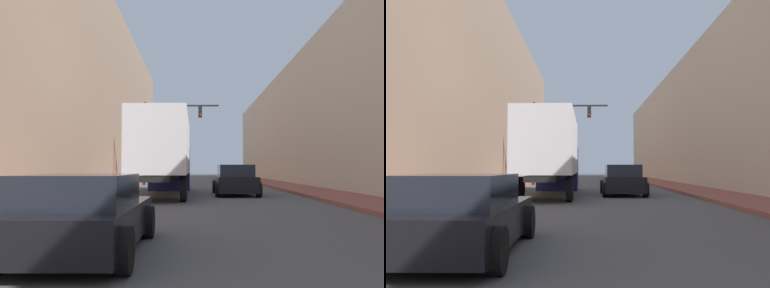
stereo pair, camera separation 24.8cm
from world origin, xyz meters
The scene contains 8 objects.
sidewalk_right centered at (6.07, 30.00, 0.07)m, with size 2.71×80.00×0.15m.
sidewalk_left centered at (-6.07, 30.00, 0.07)m, with size 2.71×80.00×0.15m.
building_right centered at (10.42, 30.00, 5.11)m, with size 6.00×80.00×10.23m.
building_left centered at (-10.42, 30.00, 7.91)m, with size 6.00×80.00×15.81m.
semi_truck centered at (-2.06, 21.70, 2.15)m, with size 2.47×11.94×3.87m.
sedan_car centered at (-2.35, 6.71, 0.62)m, with size 2.05×4.26×1.29m.
suv_car centered at (1.54, 21.42, 0.73)m, with size 2.16×4.56×1.54m.
traffic_signal_gantry centered at (-2.98, 34.01, 4.77)m, with size 6.09×0.35×6.70m.
Camera 1 is at (-0.50, -0.37, 1.40)m, focal length 40.00 mm.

